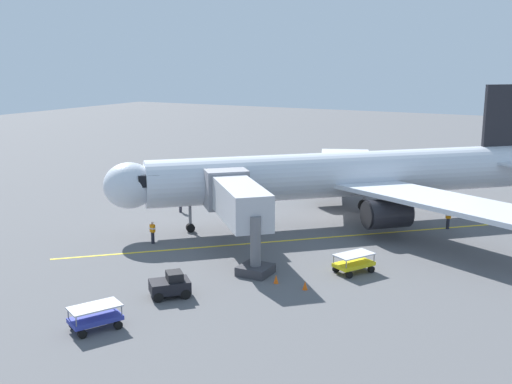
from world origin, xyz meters
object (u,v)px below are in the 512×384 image
Objects in this scene: belt_loader_near_nose at (244,186)px; jet_bridge at (235,199)px; baggage_cart_portside at (95,317)px; safety_cone_nose_left at (305,285)px; ground_crew_marshaller at (153,232)px; ground_crew_loader at (180,203)px; ground_crew_wing_walker at (448,218)px; baggage_cart_rear_apron at (354,263)px; safety_cone_nose_right at (276,279)px; airplane at (350,175)px; tug_starboard_side at (170,285)px.

jet_bridge is at bearing 117.50° from belt_loader_near_nose.
baggage_cart_portside is 5.37× the size of safety_cone_nose_left.
ground_crew_marshaller reaches higher than baggage_cart_portside.
ground_crew_loader reaches higher than safety_cone_nose_left.
ground_crew_marshaller is 0.39× the size of belt_loader_near_nose.
safety_cone_nose_left is (-17.77, 12.28, -0.61)m from ground_crew_loader.
ground_crew_wing_walker is 0.58× the size of baggage_cart_rear_apron.
ground_crew_loader is at bearing -65.15° from baggage_cart_portside.
safety_cone_nose_right is (-5.32, -10.35, -0.38)m from baggage_cart_portside.
belt_loader_near_nose is 26.38m from safety_cone_nose_right.
ground_crew_loader is at bearing 16.96° from airplane.
ground_crew_wing_walker is 0.63× the size of tug_starboard_side.
airplane is 60.61× the size of safety_cone_nose_right.
belt_loader_near_nose is at bearing -73.94° from baggage_cart_portside.
tug_starboard_side is at bearing 47.19° from safety_cone_nose_right.
ground_crew_marshaller is at bearing 37.93° from ground_crew_wing_walker.
ground_crew_wing_walker is at bearing -134.29° from jet_bridge.
belt_loader_near_nose reaches higher than tug_starboard_side.
safety_cone_nose_right is (-15.74, 12.14, -0.61)m from ground_crew_loader.
tug_starboard_side is at bearing 81.24° from airplane.
ground_crew_wing_walker is 3.11× the size of safety_cone_nose_right.
ground_crew_wing_walker is at bearing -170.45° from airplane.
ground_crew_wing_walker is at bearing -103.61° from baggage_cart_rear_apron.
ground_crew_marshaller is at bearing 97.91° from belt_loader_near_nose.
ground_crew_marshaller is 18.96m from belt_loader_near_nose.
safety_cone_nose_right is (-12.01, 3.18, -0.61)m from ground_crew_marshaller.
airplane is at bearing 9.55° from ground_crew_wing_walker.
ground_crew_loader reaches higher than tug_starboard_side.
belt_loader_near_nose reaches higher than ground_crew_marshaller.
baggage_cart_portside is 1.09× the size of tug_starboard_side.
airplane is at bearing -85.81° from safety_cone_nose_right.
ground_crew_wing_walker reaches higher than baggage_cart_rear_apron.
jet_bridge is at bearing -82.81° from tug_starboard_side.
tug_starboard_side is 0.91× the size of baggage_cart_rear_apron.
tug_starboard_side is (-7.49, 8.06, -0.18)m from ground_crew_marshaller.
belt_loader_near_nose reaches higher than safety_cone_nose_right.
belt_loader_near_nose is at bearing -44.26° from baggage_cart_rear_apron.
ground_crew_wing_walker is at bearing 169.45° from belt_loader_near_nose.
baggage_cart_rear_apron is (-18.22, 17.75, -0.06)m from belt_loader_near_nose.
jet_bridge is 5.66× the size of ground_crew_loader.
ground_crew_marshaller is 1.00× the size of ground_crew_loader.
jet_bridge is 9.89m from baggage_cart_rear_apron.
jet_bridge is 5.66× the size of ground_crew_wing_walker.
safety_cone_nose_right is at bearing 165.16° from ground_crew_marshaller.
airplane reaches higher than belt_loader_near_nose.
jet_bridge reaches higher than tug_starboard_side.
baggage_cart_rear_apron is at bearing 175.51° from jet_bridge.
belt_loader_near_nose is at bearing -21.88° from airplane.
ground_crew_wing_walker is (-12.69, -13.01, -2.88)m from jet_bridge.
tug_starboard_side is (-10.10, 26.84, -0.01)m from belt_loader_near_nose.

